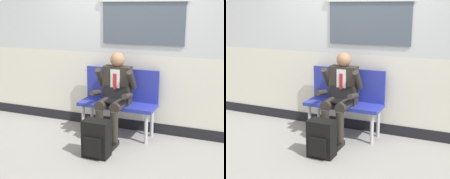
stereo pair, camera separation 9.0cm
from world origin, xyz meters
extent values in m
plane|color=gray|center=(0.00, 0.00, 0.00)|extent=(18.00, 18.00, 0.00)
cube|color=silver|center=(0.00, 0.79, 0.67)|extent=(6.04, 0.12, 1.02)
cube|color=black|center=(0.00, 0.79, 0.08)|extent=(6.04, 0.14, 0.16)
cube|color=#28339E|center=(0.01, 0.44, 0.47)|extent=(1.14, 0.42, 0.05)
cube|color=#28339E|center=(0.01, 0.62, 0.74)|extent=(1.14, 0.04, 0.49)
cylinder|color=#B7B7BC|center=(-0.48, 0.29, 0.22)|extent=(0.05, 0.05, 0.45)
cylinder|color=#B7B7BC|center=(-0.48, 0.59, 0.22)|extent=(0.05, 0.05, 0.45)
cylinder|color=#B7B7BC|center=(0.50, 0.29, 0.22)|extent=(0.05, 0.05, 0.45)
cylinder|color=#B7B7BC|center=(0.50, 0.59, 0.22)|extent=(0.05, 0.05, 0.45)
cylinder|color=#2D2823|center=(-0.10, 0.23, 0.54)|extent=(0.15, 0.40, 0.15)
cylinder|color=#2D2823|center=(-0.10, 0.04, 0.25)|extent=(0.11, 0.11, 0.50)
cube|color=black|center=(-0.10, -0.02, 0.04)|extent=(0.10, 0.26, 0.07)
cylinder|color=#2D2823|center=(0.12, 0.23, 0.54)|extent=(0.15, 0.40, 0.15)
cylinder|color=#2D2823|center=(0.12, 0.04, 0.25)|extent=(0.11, 0.11, 0.50)
cube|color=black|center=(0.12, -0.02, 0.04)|extent=(0.10, 0.26, 0.07)
cube|color=#2D2823|center=(0.01, 0.44, 0.77)|extent=(0.40, 0.18, 0.55)
cube|color=silver|center=(0.01, 0.35, 0.82)|extent=(0.14, 0.01, 0.38)
cube|color=#B22328|center=(0.01, 0.34, 0.79)|extent=(0.05, 0.01, 0.33)
sphere|color=#9E7051|center=(0.01, 0.44, 1.14)|extent=(0.21, 0.21, 0.21)
cylinder|color=#2D2823|center=(-0.23, 0.37, 0.88)|extent=(0.09, 0.25, 0.30)
cylinder|color=#2D2823|center=(-0.23, 0.20, 0.69)|extent=(0.08, 0.27, 0.12)
cylinder|color=#2D2823|center=(0.25, 0.37, 0.88)|extent=(0.09, 0.25, 0.30)
cylinder|color=#2D2823|center=(0.25, 0.20, 0.69)|extent=(0.08, 0.27, 0.12)
cube|color=black|center=(0.01, 0.20, 0.60)|extent=(0.33, 0.22, 0.02)
cube|color=black|center=(0.01, 0.33, 0.71)|extent=(0.33, 0.08, 0.21)
cube|color=black|center=(0.03, -0.34, 0.24)|extent=(0.34, 0.21, 0.49)
cube|color=black|center=(0.03, -0.47, 0.17)|extent=(0.24, 0.04, 0.24)
camera|label=1|loc=(1.71, -3.92, 1.89)|focal=53.43mm
camera|label=2|loc=(1.80, -3.89, 1.89)|focal=53.43mm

